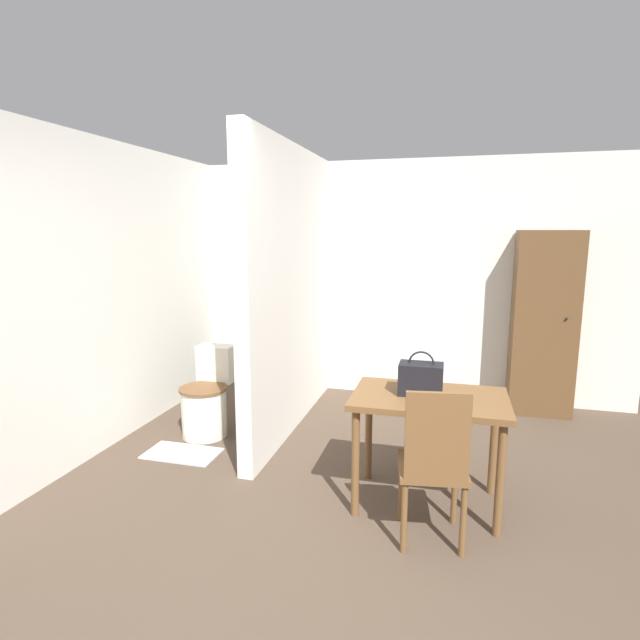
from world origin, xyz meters
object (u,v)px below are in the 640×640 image
wooden_chair (434,462)px  handbag (421,379)px  dining_table (429,411)px  toilet (207,400)px  wooden_cabinet (544,324)px

wooden_chair → handbag: handbag is taller
dining_table → toilet: (-1.94, 0.69, -0.33)m
toilet → handbag: (1.88, -0.68, 0.54)m
dining_table → handbag: 0.22m
dining_table → wooden_chair: wooden_chair is taller
wooden_cabinet → wooden_chair: bearing=-110.7°
wooden_chair → handbag: bearing=95.4°
toilet → handbag: bearing=-19.8°
handbag → toilet: bearing=160.2°
dining_table → handbag: size_ratio=3.41×
wooden_cabinet → dining_table: bearing=-115.9°
dining_table → wooden_cabinet: wooden_cabinet is taller
dining_table → toilet: bearing=160.3°
dining_table → wooden_chair: size_ratio=1.03×
toilet → wooden_cabinet: size_ratio=0.42×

